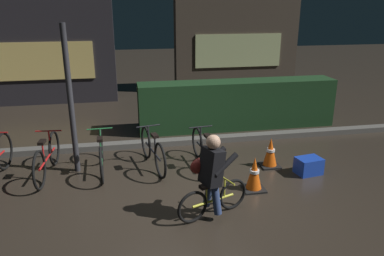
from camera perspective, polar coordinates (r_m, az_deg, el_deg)
ground_plane at (r=6.19m, az=-0.80°, el=-9.79°), size 40.00×40.00×0.00m
sidewalk_curb at (r=8.15m, az=-3.48°, el=-2.16°), size 12.00×0.24×0.12m
hedge_row at (r=9.20m, az=6.93°, el=3.58°), size 4.80×0.70×1.16m
storefront_left at (r=12.13m, az=-22.00°, el=12.22°), size 4.20×0.54×3.76m
storefront_right at (r=13.19m, az=6.87°, el=14.83°), size 4.26×0.54×4.24m
street_post at (r=6.82m, az=-18.04°, el=3.90°), size 0.10×0.10×2.64m
parked_bike_left_mid at (r=7.09m, az=-21.23°, el=-4.23°), size 0.46×1.65×0.76m
parked_bike_center_left at (r=6.98m, az=-13.67°, el=-3.87°), size 0.46×1.62×0.74m
parked_bike_center_right at (r=6.99m, az=-6.01°, el=-3.40°), size 0.46×1.59×0.74m
parked_bike_right_mid at (r=7.02m, az=1.95°, el=-3.34°), size 0.46×1.53×0.71m
traffic_cone_near at (r=6.24m, az=9.46°, el=-6.97°), size 0.36×0.36×0.57m
traffic_cone_far at (r=7.16m, az=11.86°, el=-3.72°), size 0.36×0.36×0.57m
blue_crate at (r=7.09m, az=17.36°, el=-5.52°), size 0.48×0.39×0.30m
cyclist at (r=5.30m, az=2.94°, el=-7.30°), size 1.12×0.52×1.25m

